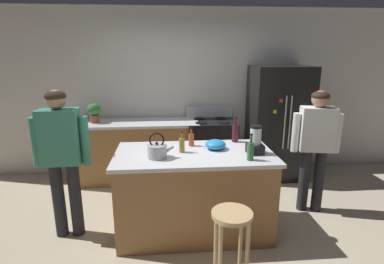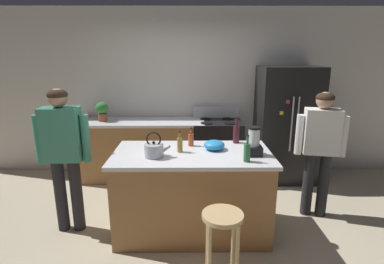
{
  "view_description": "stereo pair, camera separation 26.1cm",
  "coord_description": "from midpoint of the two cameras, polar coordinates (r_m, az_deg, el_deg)",
  "views": [
    {
      "loc": [
        -0.28,
        -3.1,
        2.01
      ],
      "look_at": [
        0.0,
        0.3,
        1.1
      ],
      "focal_mm": 28.26,
      "sensor_mm": 36.0,
      "label": 1
    },
    {
      "loc": [
        -0.02,
        -3.11,
        2.01
      ],
      "look_at": [
        0.0,
        0.3,
        1.1
      ],
      "focal_mm": 28.26,
      "sensor_mm": 36.0,
      "label": 2
    }
  ],
  "objects": [
    {
      "name": "tea_kettle",
      "position": [
        3.14,
        -4.81,
        -3.37
      ],
      "size": [
        0.28,
        0.2,
        0.27
      ],
      "color": "#B7BABF",
      "rests_on": "kitchen_island"
    },
    {
      "name": "refrigerator",
      "position": [
        5.02,
        18.77,
        1.32
      ],
      "size": [
        0.9,
        0.73,
        1.8
      ],
      "color": "black",
      "rests_on": "ground_plane"
    },
    {
      "name": "person_by_sink_right",
      "position": [
        3.99,
        24.79,
        -1.96
      ],
      "size": [
        0.6,
        0.29,
        1.56
      ],
      "color": "#26262B",
      "rests_on": "ground_plane"
    },
    {
      "name": "kitchen_island",
      "position": [
        3.47,
        2.23,
        -11.32
      ],
      "size": [
        1.72,
        0.9,
        0.95
      ],
      "color": "#9E6B3D",
      "rests_on": "ground_plane"
    },
    {
      "name": "mixing_bowl",
      "position": [
        3.38,
        6.43,
        -2.48
      ],
      "size": [
        0.23,
        0.23,
        0.11
      ],
      "primitive_type": "ellipsoid",
      "color": "#268CD8",
      "rests_on": "kitchen_island"
    },
    {
      "name": "bottle_wine",
      "position": [
        3.66,
        10.38,
        -0.28
      ],
      "size": [
        0.08,
        0.08,
        0.32
      ],
      "color": "#471923",
      "rests_on": "kitchen_island"
    },
    {
      "name": "ground_plane",
      "position": [
        3.7,
        2.15,
        -17.96
      ],
      "size": [
        14.0,
        14.0,
        0.0
      ],
      "primitive_type": "plane",
      "color": "beige"
    },
    {
      "name": "back_counter_run",
      "position": [
        4.95,
        -7.9,
        -3.31
      ],
      "size": [
        2.0,
        0.64,
        0.95
      ],
      "color": "#9E6B3D",
      "rests_on": "ground_plane"
    },
    {
      "name": "bottle_olive_oil",
      "position": [
        3.06,
        12.76,
        -3.71
      ],
      "size": [
        0.07,
        0.07,
        0.28
      ],
      "color": "#2D6638",
      "rests_on": "kitchen_island"
    },
    {
      "name": "back_wall",
      "position": [
        5.1,
        1.35,
        7.47
      ],
      "size": [
        8.0,
        0.1,
        2.7
      ],
      "primitive_type": "cube",
      "color": "silver",
      "rests_on": "ground_plane"
    },
    {
      "name": "bottle_vinegar",
      "position": [
        3.27,
        -0.03,
        -2.37
      ],
      "size": [
        0.06,
        0.06,
        0.24
      ],
      "color": "olive",
      "rests_on": "kitchen_island"
    },
    {
      "name": "bar_stool",
      "position": [
        2.77,
        8.57,
        -17.75
      ],
      "size": [
        0.36,
        0.36,
        0.67
      ],
      "color": "tan",
      "rests_on": "ground_plane"
    },
    {
      "name": "person_by_island_left",
      "position": [
        3.53,
        -21.19,
        -2.85
      ],
      "size": [
        0.59,
        0.23,
        1.64
      ],
      "color": "#26262B",
      "rests_on": "ground_plane"
    },
    {
      "name": "bottle_cooking_sauce",
      "position": [
        3.49,
        1.93,
        -1.41
      ],
      "size": [
        0.06,
        0.06,
        0.22
      ],
      "color": "#B24C26",
      "rests_on": "kitchen_island"
    },
    {
      "name": "blender_appliance",
      "position": [
        3.26,
        13.82,
        -2.1
      ],
      "size": [
        0.17,
        0.17,
        0.31
      ],
      "color": "black",
      "rests_on": "kitchen_island"
    },
    {
      "name": "stove_range",
      "position": [
        4.91,
        6.25,
        -3.26
      ],
      "size": [
        0.76,
        0.65,
        1.13
      ],
      "color": "black",
      "rests_on": "ground_plane"
    },
    {
      "name": "potted_plant",
      "position": [
        4.9,
        -15.15,
        3.97
      ],
      "size": [
        0.2,
        0.2,
        0.3
      ],
      "color": "brown",
      "rests_on": "back_counter_run"
    }
  ]
}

